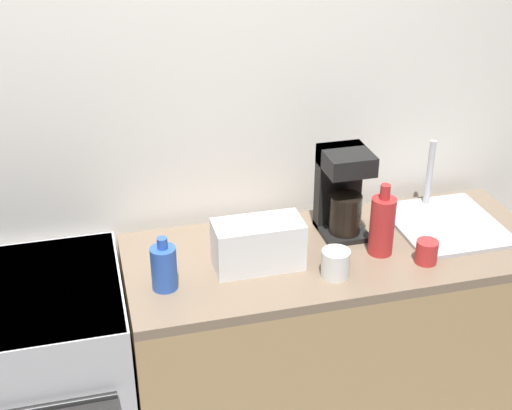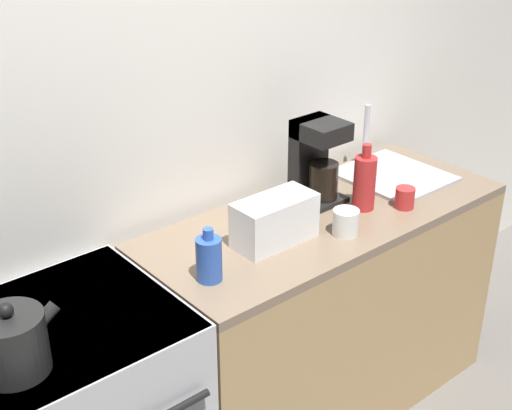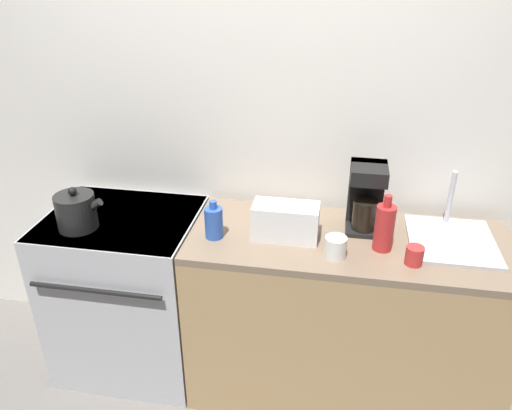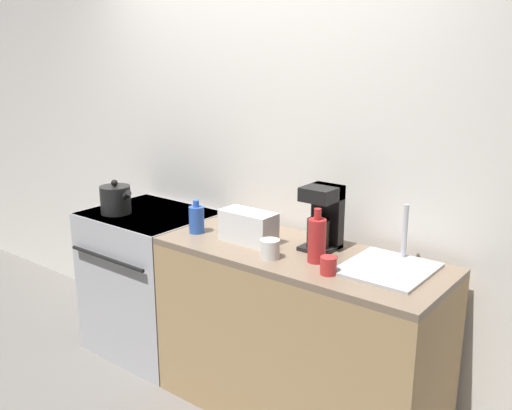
{
  "view_description": "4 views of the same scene",
  "coord_description": "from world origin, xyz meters",
  "px_view_note": "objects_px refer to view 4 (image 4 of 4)",
  "views": [
    {
      "loc": [
        -0.29,
        -1.74,
        2.25
      ],
      "look_at": [
        0.25,
        0.34,
        1.13
      ],
      "focal_mm": 50.0,
      "sensor_mm": 36.0,
      "label": 1
    },
    {
      "loc": [
        -1.24,
        -1.39,
        2.18
      ],
      "look_at": [
        0.24,
        0.37,
        1.03
      ],
      "focal_mm": 50.0,
      "sensor_mm": 36.0,
      "label": 2
    },
    {
      "loc": [
        0.45,
        -1.73,
        2.13
      ],
      "look_at": [
        0.09,
        0.33,
        1.05
      ],
      "focal_mm": 35.0,
      "sensor_mm": 36.0,
      "label": 3
    },
    {
      "loc": [
        2.04,
        -1.96,
        1.92
      ],
      "look_at": [
        0.18,
        0.4,
        1.09
      ],
      "focal_mm": 40.0,
      "sensor_mm": 36.0,
      "label": 4
    }
  ],
  "objects_px": {
    "bottle_red": "(317,240)",
    "cup_red": "(328,266)",
    "coffee_maker": "(323,216)",
    "kettle": "(116,199)",
    "toaster": "(248,227)",
    "cup_white": "(270,249)",
    "bottle_blue": "(197,219)",
    "stove": "(152,280)"
  },
  "relations": [
    {
      "from": "cup_white",
      "to": "toaster",
      "type": "bearing_deg",
      "value": 152.28
    },
    {
      "from": "toaster",
      "to": "bottle_blue",
      "type": "distance_m",
      "value": 0.33
    },
    {
      "from": "stove",
      "to": "bottle_blue",
      "type": "bearing_deg",
      "value": -11.04
    },
    {
      "from": "coffee_maker",
      "to": "bottle_red",
      "type": "height_order",
      "value": "coffee_maker"
    },
    {
      "from": "toaster",
      "to": "kettle",
      "type": "bearing_deg",
      "value": -175.41
    },
    {
      "from": "bottle_red",
      "to": "cup_white",
      "type": "relative_size",
      "value": 2.77
    },
    {
      "from": "kettle",
      "to": "toaster",
      "type": "height_order",
      "value": "kettle"
    },
    {
      "from": "toaster",
      "to": "cup_white",
      "type": "relative_size",
      "value": 3.15
    },
    {
      "from": "bottle_red",
      "to": "bottle_blue",
      "type": "bearing_deg",
      "value": -177.84
    },
    {
      "from": "cup_red",
      "to": "cup_white",
      "type": "relative_size",
      "value": 0.87
    },
    {
      "from": "stove",
      "to": "cup_red",
      "type": "distance_m",
      "value": 1.5
    },
    {
      "from": "coffee_maker",
      "to": "bottle_red",
      "type": "bearing_deg",
      "value": -66.3
    },
    {
      "from": "cup_white",
      "to": "bottle_blue",
      "type": "bearing_deg",
      "value": 172.76
    },
    {
      "from": "kettle",
      "to": "bottle_red",
      "type": "height_order",
      "value": "bottle_red"
    },
    {
      "from": "coffee_maker",
      "to": "cup_white",
      "type": "relative_size",
      "value": 3.44
    },
    {
      "from": "bottle_blue",
      "to": "cup_red",
      "type": "distance_m",
      "value": 0.9
    },
    {
      "from": "kettle",
      "to": "bottle_red",
      "type": "relative_size",
      "value": 0.89
    },
    {
      "from": "bottle_blue",
      "to": "cup_white",
      "type": "height_order",
      "value": "bottle_blue"
    },
    {
      "from": "stove",
      "to": "kettle",
      "type": "xyz_separation_m",
      "value": [
        -0.15,
        -0.13,
        0.54
      ]
    },
    {
      "from": "stove",
      "to": "cup_white",
      "type": "height_order",
      "value": "cup_white"
    },
    {
      "from": "stove",
      "to": "coffee_maker",
      "type": "height_order",
      "value": "coffee_maker"
    },
    {
      "from": "stove",
      "to": "cup_red",
      "type": "relative_size",
      "value": 11.17
    },
    {
      "from": "bottle_red",
      "to": "cup_white",
      "type": "height_order",
      "value": "bottle_red"
    },
    {
      "from": "kettle",
      "to": "coffee_maker",
      "type": "distance_m",
      "value": 1.37
    },
    {
      "from": "toaster",
      "to": "cup_red",
      "type": "distance_m",
      "value": 0.58
    },
    {
      "from": "toaster",
      "to": "cup_white",
      "type": "bearing_deg",
      "value": -27.72
    },
    {
      "from": "stove",
      "to": "coffee_maker",
      "type": "xyz_separation_m",
      "value": [
        1.2,
        0.11,
        0.62
      ]
    },
    {
      "from": "coffee_maker",
      "to": "cup_white",
      "type": "xyz_separation_m",
      "value": [
        -0.12,
        -0.28,
        -0.12
      ]
    },
    {
      "from": "bottle_red",
      "to": "cup_red",
      "type": "relative_size",
      "value": 3.2
    },
    {
      "from": "toaster",
      "to": "bottle_red",
      "type": "xyz_separation_m",
      "value": [
        0.44,
        -0.02,
        0.03
      ]
    },
    {
      "from": "cup_red",
      "to": "cup_white",
      "type": "distance_m",
      "value": 0.33
    },
    {
      "from": "bottle_red",
      "to": "cup_red",
      "type": "distance_m",
      "value": 0.18
    },
    {
      "from": "stove",
      "to": "toaster",
      "type": "distance_m",
      "value": 1.0
    },
    {
      "from": "cup_white",
      "to": "bottle_red",
      "type": "bearing_deg",
      "value": 26.07
    },
    {
      "from": "kettle",
      "to": "toaster",
      "type": "xyz_separation_m",
      "value": [
        0.99,
        0.08,
        -0.0
      ]
    },
    {
      "from": "kettle",
      "to": "cup_white",
      "type": "height_order",
      "value": "kettle"
    },
    {
      "from": "bottle_red",
      "to": "cup_red",
      "type": "xyz_separation_m",
      "value": [
        0.13,
        -0.1,
        -0.07
      ]
    },
    {
      "from": "bottle_red",
      "to": "toaster",
      "type": "bearing_deg",
      "value": 177.02
    },
    {
      "from": "bottle_blue",
      "to": "cup_white",
      "type": "relative_size",
      "value": 1.95
    },
    {
      "from": "bottle_blue",
      "to": "cup_white",
      "type": "bearing_deg",
      "value": -7.24
    },
    {
      "from": "coffee_maker",
      "to": "bottle_red",
      "type": "distance_m",
      "value": 0.21
    },
    {
      "from": "cup_red",
      "to": "bottle_red",
      "type": "bearing_deg",
      "value": 141.72
    }
  ]
}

